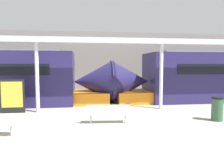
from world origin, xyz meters
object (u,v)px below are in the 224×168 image
Objects in this scene: support_column_near at (37,78)px; poster_board at (12,96)px; trash_bin at (217,109)px; bench_near at (108,112)px; support_column_far at (161,77)px.

poster_board is at bearing -178.07° from support_column_near.
support_column_near is (-7.77, 2.75, 1.21)m from trash_bin.
bench_near is 0.52× the size of support_column_near.
bench_near is 5.08m from poster_board.
support_column_near and support_column_far have the same top height.
trash_bin is 3.33m from support_column_far.
trash_bin is 0.60× the size of poster_board.
bench_near is 0.52× the size of support_column_far.
support_column_near reaches higher than trash_bin.
trash_bin is at bearing -19.47° from support_column_near.
trash_bin reaches higher than bench_near.
trash_bin is (4.56, -0.17, 0.03)m from bench_near.
trash_bin is 0.29× the size of support_column_far.
poster_board is at bearing 163.18° from trash_bin.
support_column_near is (1.18, 0.04, 0.87)m from poster_board.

